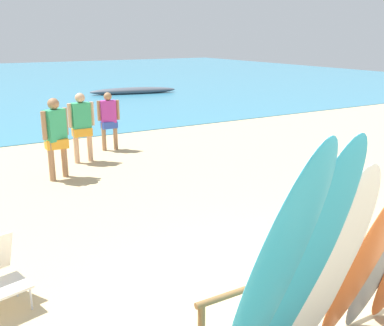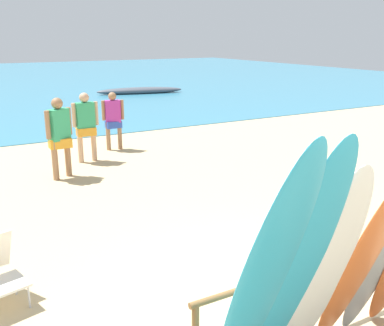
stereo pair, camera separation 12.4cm
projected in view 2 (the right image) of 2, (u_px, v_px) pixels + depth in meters
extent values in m
plane|color=tan|center=(38.00, 119.00, 16.57)|extent=(60.00, 60.00, 0.00)
cylinder|color=brown|center=(306.00, 269.00, 4.63)|extent=(2.74, 0.06, 0.06)
ellipsoid|color=#289EC6|center=(263.00, 281.00, 3.39)|extent=(0.57, 1.01, 2.44)
ellipsoid|color=#289EC6|center=(295.00, 271.00, 3.56)|extent=(0.57, 0.95, 2.41)
ellipsoid|color=white|center=(321.00, 273.00, 3.81)|extent=(0.63, 0.83, 2.12)
ellipsoid|color=orange|center=(359.00, 265.00, 4.07)|extent=(0.58, 0.82, 2.00)
cylinder|color=tan|center=(80.00, 146.00, 10.90)|extent=(0.12, 0.12, 0.82)
cylinder|color=tan|center=(94.00, 144.00, 11.06)|extent=(0.12, 0.12, 0.82)
cube|color=orange|center=(86.00, 131.00, 10.89)|extent=(0.44, 0.27, 0.20)
cube|color=#33A36B|center=(85.00, 116.00, 10.78)|extent=(0.42, 0.22, 0.64)
sphere|color=tan|center=(84.00, 98.00, 10.66)|extent=(0.23, 0.23, 0.23)
cylinder|color=tan|center=(74.00, 115.00, 10.64)|extent=(0.10, 0.10, 0.57)
cylinder|color=tan|center=(96.00, 113.00, 10.90)|extent=(0.10, 0.10, 0.57)
cylinder|color=#9E704C|center=(120.00, 136.00, 12.19)|extent=(0.11, 0.11, 0.75)
cylinder|color=#9E704C|center=(108.00, 136.00, 12.09)|extent=(0.11, 0.11, 0.75)
cube|color=#2D4CB2|center=(114.00, 124.00, 12.05)|extent=(0.40, 0.25, 0.18)
cube|color=#B23399|center=(113.00, 111.00, 11.96)|extent=(0.42, 0.27, 0.59)
sphere|color=#9E704C|center=(112.00, 96.00, 11.85)|extent=(0.21, 0.21, 0.21)
cylinder|color=#9E704C|center=(122.00, 110.00, 12.02)|extent=(0.09, 0.09, 0.52)
cylinder|color=#9E704C|center=(103.00, 111.00, 11.87)|extent=(0.09, 0.09, 0.52)
cylinder|color=#9E704C|center=(68.00, 157.00, 9.85)|extent=(0.13, 0.13, 0.85)
cylinder|color=#9E704C|center=(55.00, 161.00, 9.58)|extent=(0.13, 0.13, 0.85)
cube|color=orange|center=(60.00, 143.00, 9.62)|extent=(0.45, 0.28, 0.20)
cube|color=#33A36B|center=(59.00, 125.00, 9.51)|extent=(0.49, 0.40, 0.66)
sphere|color=#9E704C|center=(57.00, 103.00, 9.38)|extent=(0.24, 0.24, 0.24)
cylinder|color=#9E704C|center=(69.00, 121.00, 9.72)|extent=(0.10, 0.10, 0.59)
cylinder|color=#9E704C|center=(48.00, 125.00, 9.28)|extent=(0.10, 0.10, 0.59)
cylinder|color=#B7B7BC|center=(29.00, 297.00, 5.11)|extent=(0.02, 0.02, 0.28)
cylinder|color=#B7B7BC|center=(15.00, 284.00, 5.38)|extent=(0.02, 0.02, 0.28)
cube|color=silver|center=(2.00, 285.00, 5.06)|extent=(0.60, 0.56, 0.03)
ellipsoid|color=#4C515B|center=(140.00, 91.00, 23.69)|extent=(4.58, 1.68, 0.36)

